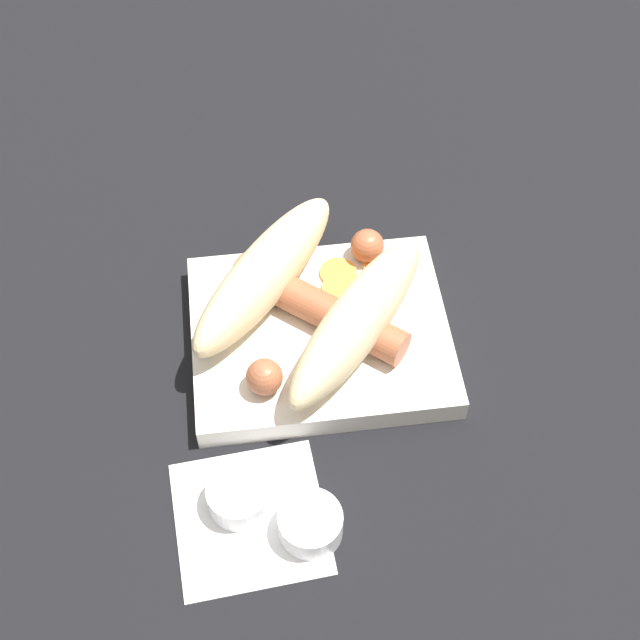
% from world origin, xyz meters
% --- Properties ---
extents(ground_plane, '(3.00, 3.00, 0.00)m').
position_xyz_m(ground_plane, '(0.00, 0.00, 0.00)').
color(ground_plane, black).
extents(food_tray, '(0.20, 0.17, 0.02)m').
position_xyz_m(food_tray, '(0.00, 0.00, 0.01)').
color(food_tray, silver).
rests_on(food_tray, ground_plane).
extents(bread_roll, '(0.22, 0.22, 0.05)m').
position_xyz_m(bread_roll, '(-0.01, 0.01, 0.05)').
color(bread_roll, beige).
rests_on(bread_roll, food_tray).
extents(sausage, '(0.14, 0.15, 0.03)m').
position_xyz_m(sausage, '(-0.00, 0.01, 0.04)').
color(sausage, '#9E5638').
rests_on(sausage, food_tray).
extents(pickled_veggies, '(0.07, 0.06, 0.00)m').
position_xyz_m(pickled_veggies, '(0.03, 0.04, 0.02)').
color(pickled_veggies, orange).
rests_on(pickled_veggies, food_tray).
extents(napkin, '(0.11, 0.11, 0.00)m').
position_xyz_m(napkin, '(-0.07, -0.15, 0.00)').
color(napkin, white).
rests_on(napkin, ground_plane).
extents(condiment_cup_near, '(0.05, 0.05, 0.02)m').
position_xyz_m(condiment_cup_near, '(-0.07, -0.13, 0.01)').
color(condiment_cup_near, white).
rests_on(condiment_cup_near, ground_plane).
extents(condiment_cup_far, '(0.05, 0.05, 0.02)m').
position_xyz_m(condiment_cup_far, '(-0.03, -0.16, 0.01)').
color(condiment_cup_far, white).
rests_on(condiment_cup_far, ground_plane).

